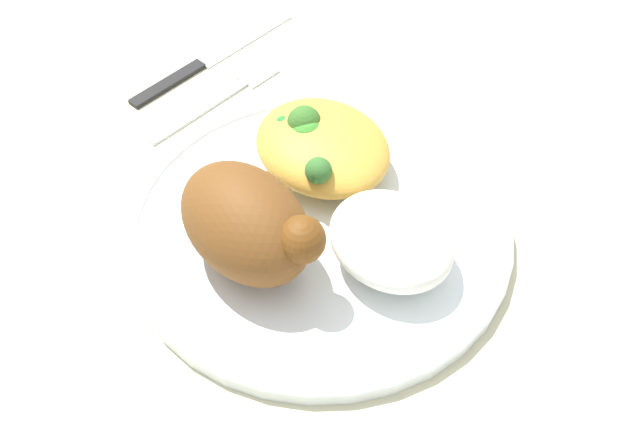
% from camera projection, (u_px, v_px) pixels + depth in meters
% --- Properties ---
extents(ground_plane, '(2.00, 2.00, 0.00)m').
position_uv_depth(ground_plane, '(320.00, 235.00, 0.61)').
color(ground_plane, beige).
extents(plate, '(0.29, 0.29, 0.01)m').
position_uv_depth(plate, '(320.00, 228.00, 0.60)').
color(plate, white).
rests_on(plate, ground_plane).
extents(roasted_chicken, '(0.12, 0.07, 0.07)m').
position_uv_depth(roasted_chicken, '(248.00, 224.00, 0.55)').
color(roasted_chicken, brown).
rests_on(roasted_chicken, plate).
extents(rice_pile, '(0.09, 0.08, 0.04)m').
position_uv_depth(rice_pile, '(391.00, 240.00, 0.56)').
color(rice_pile, white).
rests_on(rice_pile, plate).
extents(mac_cheese_with_broccoli, '(0.11, 0.10, 0.05)m').
position_uv_depth(mac_cheese_with_broccoli, '(321.00, 145.00, 0.62)').
color(mac_cheese_with_broccoli, gold).
rests_on(mac_cheese_with_broccoli, plate).
extents(fork, '(0.03, 0.14, 0.01)m').
position_uv_depth(fork, '(222.00, 96.00, 0.71)').
color(fork, silver).
rests_on(fork, ground_plane).
extents(knife, '(0.03, 0.19, 0.01)m').
position_uv_depth(knife, '(200.00, 63.00, 0.74)').
color(knife, black).
rests_on(knife, ground_plane).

